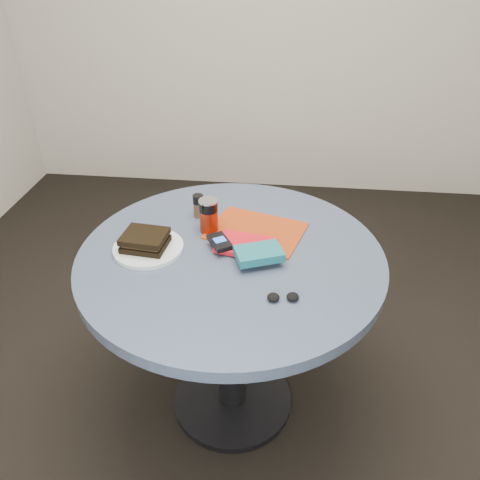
# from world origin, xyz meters

# --- Properties ---
(ground) EXTENTS (4.00, 4.00, 0.00)m
(ground) POSITION_xyz_m (0.00, 0.00, 0.00)
(ground) COLOR black
(ground) RESTS_ON ground
(table) EXTENTS (1.00, 1.00, 0.75)m
(table) POSITION_xyz_m (0.00, 0.00, 0.59)
(table) COLOR black
(table) RESTS_ON ground
(plate) EXTENTS (0.24, 0.24, 0.01)m
(plate) POSITION_xyz_m (-0.27, -0.02, 0.76)
(plate) COLOR silver
(plate) RESTS_ON table
(sandwich) EXTENTS (0.15, 0.13, 0.05)m
(sandwich) POSITION_xyz_m (-0.28, -0.02, 0.79)
(sandwich) COLOR black
(sandwich) RESTS_ON plate
(soda_can) EXTENTS (0.07, 0.07, 0.12)m
(soda_can) POSITION_xyz_m (-0.09, 0.12, 0.81)
(soda_can) COLOR maroon
(soda_can) RESTS_ON table
(pepper_grinder) EXTENTS (0.05, 0.05, 0.09)m
(pepper_grinder) POSITION_xyz_m (-0.15, 0.22, 0.79)
(pepper_grinder) COLOR #462E1E
(pepper_grinder) RESTS_ON table
(magazine) EXTENTS (0.37, 0.32, 0.01)m
(magazine) POSITION_xyz_m (0.07, 0.13, 0.75)
(magazine) COLOR #942F0D
(magazine) RESTS_ON table
(red_book) EXTENTS (0.21, 0.16, 0.02)m
(red_book) POSITION_xyz_m (0.05, 0.03, 0.76)
(red_book) COLOR red
(red_book) RESTS_ON magazine
(novel) EXTENTS (0.17, 0.14, 0.03)m
(novel) POSITION_xyz_m (0.09, -0.05, 0.79)
(novel) COLOR #145662
(novel) RESTS_ON red_book
(mp3_player) EXTENTS (0.10, 0.11, 0.02)m
(mp3_player) POSITION_xyz_m (-0.04, 0.01, 0.78)
(mp3_player) COLOR black
(mp3_player) RESTS_ON red_book
(headphones) EXTENTS (0.10, 0.05, 0.02)m
(headphones) POSITION_xyz_m (0.18, -0.22, 0.76)
(headphones) COLOR black
(headphones) RESTS_ON table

